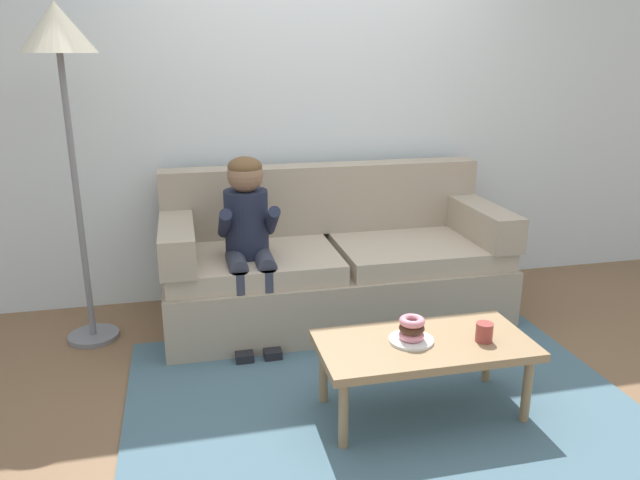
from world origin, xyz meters
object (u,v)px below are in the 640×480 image
Objects in this scene: person_child at (248,232)px; donut at (411,335)px; coffee_table at (424,349)px; mug at (484,332)px; floor_lamp at (60,56)px; couch at (333,265)px.

person_child is 1.22m from donut.
mug is at bearing -12.31° from coffee_table.
coffee_table is 0.29m from mug.
person_child is at bearing 122.41° from donut.
coffee_table is 0.91× the size of person_child.
mug is at bearing -33.38° from floor_lamp.
mug is at bearing -12.19° from donut.
couch is at bearing 107.34° from mug.
person_child is at bearing 132.04° from mug.
person_child is (-0.57, -0.21, 0.33)m from couch.
couch reaches higher than coffee_table.
floor_lamp is (-1.51, -0.02, 1.31)m from couch.
person_child is 9.18× the size of donut.
person_child is (-0.70, 1.02, 0.33)m from coffee_table.
donut is 2.34m from floor_lamp.
coffee_table is at bearing -11.68° from donut.
coffee_table is 0.52× the size of floor_lamp.
floor_lamp is at bearing 143.82° from coffee_table.
donut is at bearing -36.94° from floor_lamp.
donut is at bearing -57.59° from person_child.
floor_lamp reaches higher than person_child.
donut is 0.34m from mug.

